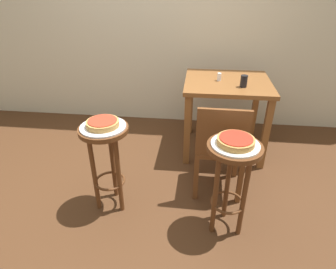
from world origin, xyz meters
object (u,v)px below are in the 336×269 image
serving_plate_middle (103,127)px  cup_near_edge (244,81)px  stool_middle (106,151)px  stool_foreground (232,170)px  dining_table (226,94)px  pizza_foreground (236,141)px  pizza_middle (103,123)px  condiment_shaker (219,77)px  serving_plate_foreground (235,145)px  wooden_chair (220,147)px

serving_plate_middle → cup_near_edge: cup_near_edge is taller
stool_middle → stool_foreground: bearing=-8.8°
dining_table → cup_near_edge: cup_near_edge is taller
pizza_foreground → dining_table: pizza_foreground is taller
pizza_foreground → pizza_middle: bearing=171.2°
stool_foreground → condiment_shaker: 1.18m
stool_middle → dining_table: size_ratio=0.87×
serving_plate_foreground → stool_foreground: bearing=166.0°
pizza_foreground → stool_foreground: bearing=166.0°
stool_foreground → wooden_chair: wooden_chair is taller
serving_plate_foreground → serving_plate_middle: (-0.92, 0.14, 0.00)m
dining_table → stool_foreground: bearing=-91.3°
condiment_shaker → wooden_chair: 0.82m
pizza_middle → dining_table: (0.95, 1.01, -0.12)m
stool_middle → serving_plate_middle: 0.20m
serving_plate_middle → pizza_middle: (-0.00, 0.00, 0.03)m
pizza_middle → dining_table: 1.39m
dining_table → cup_near_edge: (0.13, -0.16, 0.19)m
dining_table → condiment_shaker: condiment_shaker is taller
serving_plate_middle → pizza_middle: 0.03m
stool_middle → wooden_chair: size_ratio=0.86×
stool_foreground → stool_middle: same height
dining_table → wooden_chair: wooden_chair is taller
cup_near_edge → stool_middle: bearing=-141.9°
dining_table → wooden_chair: 0.77m
stool_foreground → cup_near_edge: 1.05m
serving_plate_middle → dining_table: (0.95, 1.01, -0.09)m
serving_plate_middle → dining_table: dining_table is taller
condiment_shaker → dining_table: bearing=4.8°
stool_foreground → dining_table: (0.03, 1.15, 0.11)m
pizza_middle → condiment_shaker: size_ratio=3.03×
pizza_middle → cup_near_edge: cup_near_edge is taller
serving_plate_foreground → cup_near_edge: 1.01m
pizza_foreground → dining_table: size_ratio=0.29×
pizza_foreground → pizza_middle: 0.94m
pizza_middle → stool_middle: bearing=7.1°
serving_plate_foreground → pizza_foreground: (0.00, 0.00, 0.03)m
dining_table → serving_plate_middle: bearing=-133.3°
pizza_foreground → serving_plate_middle: size_ratio=0.73×
pizza_foreground → pizza_middle: same height
serving_plate_foreground → cup_near_edge: bearing=81.1°
pizza_foreground → condiment_shaker: condiment_shaker is taller
pizza_foreground → dining_table: bearing=88.7°
pizza_foreground → stool_middle: (-0.92, 0.14, -0.23)m
serving_plate_middle → dining_table: bearing=46.7°
cup_near_edge → wooden_chair: bearing=-109.8°
stool_middle → pizza_middle: bearing=-172.9°
pizza_foreground → cup_near_edge: cup_near_edge is taller
dining_table → cup_near_edge: bearing=-51.4°
stool_foreground → serving_plate_middle: size_ratio=2.20×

